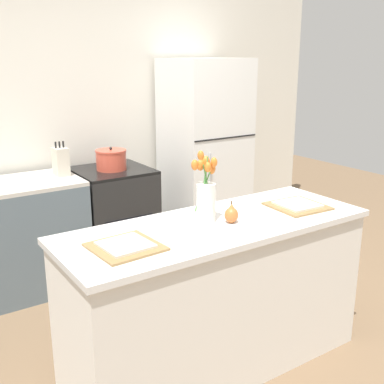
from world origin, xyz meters
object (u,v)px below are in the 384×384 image
(refrigerator, at_px, (205,156))
(plate_setting_left, at_px, (125,246))
(pear_figurine, at_px, (231,214))
(cooking_pot, at_px, (111,160))
(plate_setting_right, at_px, (297,205))
(knife_block, at_px, (61,161))
(stove_range, at_px, (114,219))
(flower_vase, at_px, (206,195))

(refrigerator, xyz_separation_m, plate_setting_left, (-1.63, -1.64, 0.02))
(pear_figurine, relative_size, cooking_pot, 0.50)
(refrigerator, xyz_separation_m, pear_figurine, (-0.98, -1.64, 0.06))
(plate_setting_right, distance_m, knife_block, 1.90)
(stove_range, relative_size, plate_setting_right, 2.65)
(cooking_pot, bearing_deg, refrigerator, 1.19)
(refrigerator, bearing_deg, pear_figurine, -120.90)
(stove_range, distance_m, plate_setting_right, 1.77)
(stove_range, xyz_separation_m, cooking_pot, (-0.01, -0.02, 0.53))
(flower_vase, bearing_deg, refrigerator, 54.79)
(knife_block, bearing_deg, stove_range, -3.51)
(flower_vase, height_order, plate_setting_right, flower_vase)
(flower_vase, relative_size, cooking_pot, 1.63)
(knife_block, bearing_deg, refrigerator, -1.05)
(flower_vase, bearing_deg, pear_figurine, -42.86)
(plate_setting_left, bearing_deg, refrigerator, 45.13)
(refrigerator, relative_size, pear_figurine, 14.04)
(pear_figurine, xyz_separation_m, plate_setting_left, (-0.65, -0.00, -0.04))
(flower_vase, bearing_deg, plate_setting_left, -169.62)
(refrigerator, height_order, pear_figurine, refrigerator)
(refrigerator, bearing_deg, plate_setting_right, -105.81)
(pear_figurine, bearing_deg, knife_block, 103.10)
(stove_range, relative_size, plate_setting_left, 2.65)
(stove_range, distance_m, knife_block, 0.69)
(plate_setting_left, xyz_separation_m, plate_setting_right, (1.17, 0.00, 0.00))
(plate_setting_right, height_order, knife_block, knife_block)
(flower_vase, distance_m, cooking_pot, 1.53)
(plate_setting_right, xyz_separation_m, cooking_pot, (-0.50, 1.62, 0.06))
(flower_vase, height_order, knife_block, flower_vase)
(refrigerator, distance_m, flower_vase, 1.89)
(flower_vase, xyz_separation_m, pear_figurine, (0.11, -0.10, -0.11))
(plate_setting_left, height_order, plate_setting_right, same)
(pear_figurine, bearing_deg, cooking_pot, 89.25)
(flower_vase, distance_m, plate_setting_left, 0.57)
(stove_range, relative_size, refrigerator, 0.50)
(pear_figurine, height_order, knife_block, knife_block)
(plate_setting_left, distance_m, knife_block, 1.69)
(plate_setting_left, bearing_deg, knife_block, 80.96)
(refrigerator, height_order, cooking_pot, refrigerator)
(pear_figurine, distance_m, plate_setting_left, 0.65)
(flower_vase, relative_size, plate_setting_left, 1.24)
(pear_figurine, distance_m, knife_block, 1.71)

